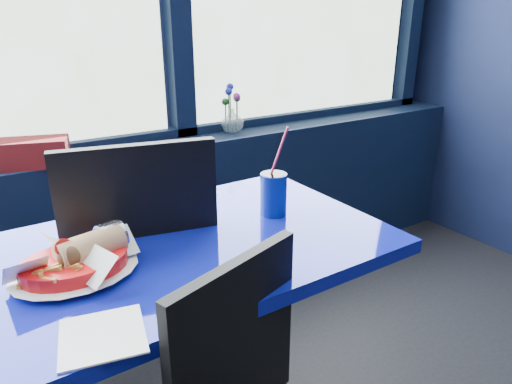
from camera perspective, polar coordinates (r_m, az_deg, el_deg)
name	(u,v)px	position (r m, az deg, el deg)	size (l,w,h in m)	color
window_sill	(26,257)	(2.14, -26.82, -7.32)	(5.00, 0.26, 0.80)	black
near_table	(176,302)	(1.36, -9.95, -13.42)	(1.20, 0.70, 0.75)	black
chair_near_back	(125,269)	(1.52, -16.10, -9.25)	(0.55, 0.55, 1.01)	black
flower_vase	(232,118)	(2.27, -2.97, 9.25)	(0.14, 0.15, 0.24)	silver
food_basket	(77,262)	(1.18, -21.49, -8.12)	(0.30, 0.30, 0.10)	red
ketchup_bottle	(194,194)	(1.35, -7.70, -0.24)	(0.06, 0.06, 0.22)	red
soda_cup	(273,193)	(1.42, 2.20, -0.12)	(0.08, 0.08, 0.28)	navy
napkin	(102,336)	(0.97, -18.64, -16.66)	(0.16, 0.16, 0.00)	white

